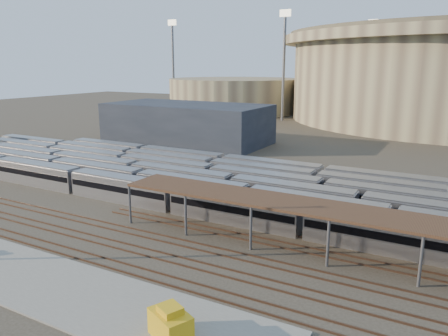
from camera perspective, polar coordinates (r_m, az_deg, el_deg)
ground at (r=52.53m, az=-6.30°, el=-9.07°), size 420.00×420.00×0.00m
apron at (r=45.87m, az=-22.84°, el=-13.45°), size 50.00×9.00×0.20m
subway_trains at (r=67.85m, az=1.35°, el=-2.16°), size 130.85×23.90×3.60m
inspection_shed at (r=46.42m, az=19.63°, el=-6.29°), size 60.30×6.00×5.30m
empty_tracks at (r=48.85m, az=-9.73°, el=-10.86°), size 170.00×9.62×0.18m
secondary_arena at (r=191.54m, az=1.41°, el=9.52°), size 56.00×56.00×14.00m
service_building at (r=114.70m, az=-4.89°, el=5.85°), size 42.00×20.00×10.00m
floodlight_0 at (r=160.44m, az=7.82°, el=13.52°), size 4.00×1.00×38.40m
floodlight_1 at (r=195.62m, az=-6.66°, el=13.52°), size 4.00×1.00×38.40m
floodlight_3 at (r=203.11m, az=18.53°, el=12.93°), size 4.00×1.00×38.40m
yellow_equipment at (r=34.44m, az=-7.00°, el=-19.72°), size 3.91×3.29×2.09m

